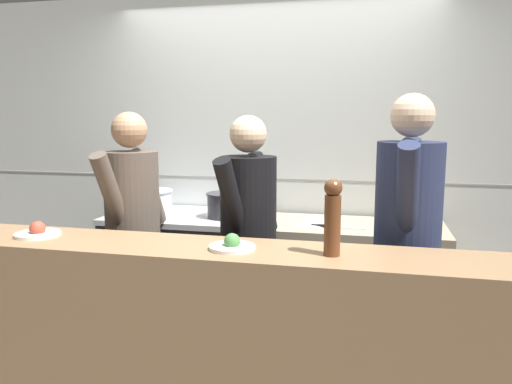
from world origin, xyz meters
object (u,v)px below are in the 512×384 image
at_px(stock_pot, 150,200).
at_px(plated_dish_main, 38,232).
at_px(sauce_pot, 226,205).
at_px(chef_sous, 248,238).
at_px(oven_range, 188,272).
at_px(plated_dish_appetiser, 232,245).
at_px(pepper_mill, 333,216).
at_px(chef_head_cook, 133,230).
at_px(chef_line, 407,238).
at_px(chefs_knife, 333,227).
at_px(mixing_bowl_steel, 314,219).

distance_m(stock_pot, plated_dish_main, 1.26).
xyz_separation_m(sauce_pot, chef_sous, (0.32, -0.61, -0.09)).
xyz_separation_m(oven_range, plated_dish_appetiser, (0.71, -1.24, 0.57)).
height_order(plated_dish_main, pepper_mill, pepper_mill).
distance_m(sauce_pot, chef_head_cook, 0.75).
bearing_deg(sauce_pot, oven_range, 171.18).
height_order(sauce_pot, chef_sous, chef_sous).
distance_m(plated_dish_appetiser, chef_sous, 0.59).
distance_m(pepper_mill, chef_line, 0.69).
height_order(stock_pot, chef_head_cook, chef_head_cook).
xyz_separation_m(sauce_pot, chef_line, (1.23, -0.65, -0.02)).
relative_size(oven_range, sauce_pot, 4.03).
xyz_separation_m(oven_range, plated_dish_main, (-0.38, -1.22, 0.57)).
xyz_separation_m(stock_pot, chef_head_cook, (0.21, -0.70, -0.07)).
bearing_deg(oven_range, stock_pot, 173.39).
relative_size(oven_range, pepper_mill, 3.25).
distance_m(sauce_pot, plated_dish_appetiser, 1.25).
distance_m(stock_pot, chef_line, 2.01).
bearing_deg(chefs_knife, sauce_pot, 174.29).
height_order(oven_range, pepper_mill, pepper_mill).
bearing_deg(chef_head_cook, chef_line, 5.86).
bearing_deg(stock_pot, sauce_pot, -7.72).
xyz_separation_m(oven_range, chefs_knife, (1.11, -0.13, 0.44)).
distance_m(pepper_mill, chef_sous, 0.84).
bearing_deg(chef_sous, chefs_knife, 61.77).
relative_size(mixing_bowl_steel, chef_sous, 0.15).
xyz_separation_m(chefs_knife, pepper_mill, (0.07, -1.11, 0.30)).
height_order(stock_pot, pepper_mill, pepper_mill).
xyz_separation_m(mixing_bowl_steel, chef_head_cook, (-1.08, -0.63, 0.00)).
bearing_deg(mixing_bowl_steel, plated_dish_appetiser, -102.34).
height_order(mixing_bowl_steel, pepper_mill, pepper_mill).
xyz_separation_m(chef_head_cook, chef_sous, (0.75, 0.00, -0.01)).
bearing_deg(chef_head_cook, plated_dish_appetiser, -28.14).
xyz_separation_m(mixing_bowl_steel, chef_line, (0.58, -0.66, 0.06)).
bearing_deg(oven_range, chef_line, -24.21).
height_order(stock_pot, plated_dish_main, plated_dish_main).
height_order(chefs_knife, chef_line, chef_line).
bearing_deg(chef_sous, pepper_mill, -33.98).
relative_size(oven_range, chef_head_cook, 0.69).
bearing_deg(chef_sous, sauce_pot, 130.82).
bearing_deg(chefs_knife, chef_head_cook, -156.26).
distance_m(mixing_bowl_steel, chefs_knife, 0.17).
height_order(stock_pot, sauce_pot, sauce_pot).
relative_size(chefs_knife, chef_line, 0.21).
height_order(pepper_mill, chef_sous, chef_sous).
bearing_deg(pepper_mill, stock_pot, 139.63).
relative_size(plated_dish_appetiser, chef_head_cook, 0.13).
bearing_deg(plated_dish_appetiser, chef_head_cook, 144.84).
bearing_deg(plated_dish_main, chef_sous, 28.53).
relative_size(plated_dish_main, chef_line, 0.13).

